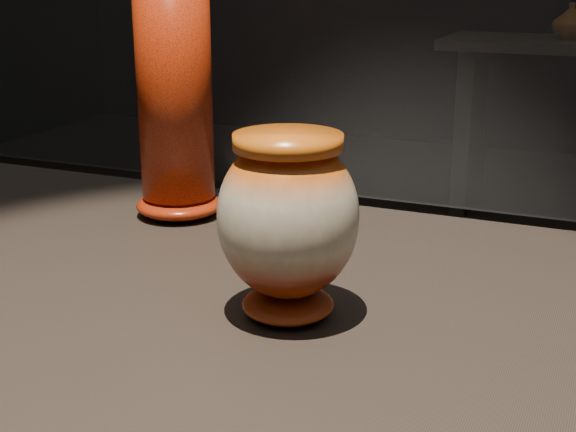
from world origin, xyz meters
TOP-DOWN VIEW (x-y plane):
  - main_vase at (-0.13, -0.01)m, footprint 0.18×0.18m
  - tall_vase at (-0.42, 0.25)m, footprint 0.15×0.15m
  - back_vase_left at (-0.13, 3.48)m, footprint 0.23×0.23m

SIDE VIEW (x-z plane):
  - back_vase_left at x=-0.13m, z-range 0.90..1.08m
  - main_vase at x=-0.13m, z-range 0.91..1.10m
  - tall_vase at x=-0.42m, z-range 0.89..1.29m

